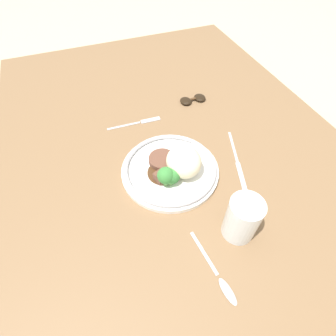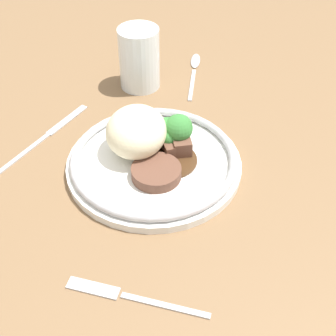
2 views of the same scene
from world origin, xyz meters
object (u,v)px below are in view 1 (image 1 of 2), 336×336
juice_glass (242,220)px  spoon (221,281)px  fork (139,123)px  knife (237,161)px  plate (173,168)px  sunglasses (193,99)px

juice_glass → spoon: 0.13m
fork → spoon: spoon is taller
knife → spoon: 0.33m
spoon → fork: bearing=175.2°
fork → knife: 0.32m
fork → spoon: (0.52, 0.01, 0.00)m
fork → spoon: bearing=-86.3°
plate → sunglasses: bearing=146.4°
juice_glass → spoon: size_ratio=0.66×
spoon → sunglasses: (-0.56, 0.19, 0.00)m
juice_glass → fork: size_ratio=0.65×
juice_glass → fork: (-0.43, -0.10, -0.05)m
sunglasses → plate: bearing=-34.0°
plate → sunglasses: (-0.27, 0.18, -0.02)m
knife → juice_glass: bearing=-11.8°
knife → spoon: (0.27, -0.19, 0.00)m
juice_glass → knife: juice_glass is taller
plate → knife: (0.02, 0.18, -0.02)m
spoon → knife: bearing=137.9°
fork → knife: (0.25, 0.20, 0.00)m
knife → spoon: bearing=-17.1°
knife → fork: bearing=-122.0°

